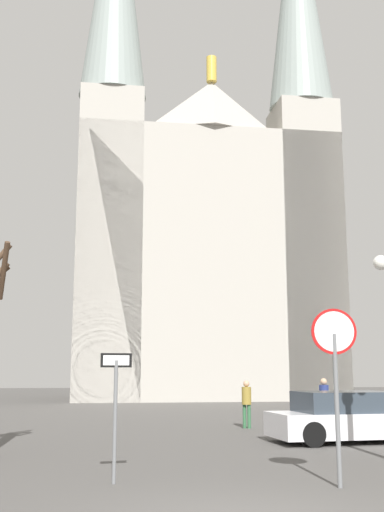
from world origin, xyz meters
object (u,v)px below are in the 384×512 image
at_px(cathedral, 204,219).
at_px(pedestrian_standing, 247,399).
at_px(parked_car_near_white, 350,418).
at_px(pedestrian_walking, 324,398).
at_px(stop_sign, 335,360).
at_px(one_way_arrow_sign, 115,401).

distance_m(cathedral, pedestrian_standing, 24.07).
bearing_deg(parked_car_near_white, cathedral, 92.47).
height_order(pedestrian_walking, pedestrian_standing, pedestrian_walking).
bearing_deg(cathedral, parked_car_near_white, -87.53).
height_order(stop_sign, pedestrian_standing, stop_sign).
height_order(cathedral, pedestrian_walking, cathedral).
xyz_separation_m(cathedral, parked_car_near_white, (1.09, -25.38, -11.78)).
height_order(parked_car_near_white, pedestrian_standing, pedestrian_standing).
xyz_separation_m(cathedral, pedestrian_standing, (-0.99, -21.14, -11.47)).
xyz_separation_m(cathedral, pedestrian_walking, (1.57, -21.59, -11.42)).
distance_m(stop_sign, one_way_arrow_sign, 3.93).
height_order(cathedral, stop_sign, cathedral).
bearing_deg(pedestrian_standing, one_way_arrow_sign, -112.73).
height_order(parked_car_near_white, pedestrian_walking, pedestrian_walking).
relative_size(cathedral, pedestrian_walking, 24.02).
relative_size(one_way_arrow_sign, pedestrian_standing, 1.42).
bearing_deg(pedestrian_standing, cathedral, 87.31).
distance_m(cathedral, parked_car_near_white, 28.00).
relative_size(cathedral, stop_sign, 13.21).
relative_size(stop_sign, pedestrian_walking, 1.82).
relative_size(one_way_arrow_sign, pedestrian_walking, 1.35).
distance_m(one_way_arrow_sign, pedestrian_standing, 10.77).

